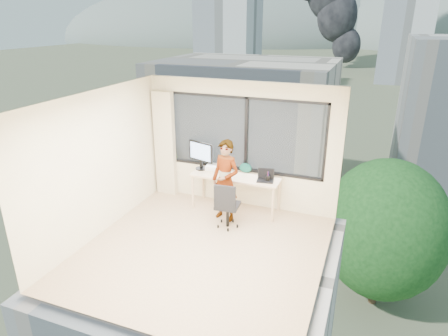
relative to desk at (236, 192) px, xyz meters
The scene contains 24 objects.
floor 1.70m from the desk, 90.00° to the right, with size 4.00×4.00×0.01m, color tan.
ceiling 2.78m from the desk, 90.00° to the right, with size 4.00×4.00×0.01m, color white.
wall_front 3.78m from the desk, 90.00° to the right, with size 4.00×0.01×2.60m, color #F2EABB.
wall_left 2.76m from the desk, 140.31° to the right, with size 0.01×4.00×2.60m, color #F2EABB.
wall_right 2.76m from the desk, 39.69° to the right, with size 0.01×4.00×2.60m, color #F2EABB.
window_wall 1.20m from the desk, 81.63° to the left, with size 3.30×0.16×1.55m, color black, non-canonical shape.
curtain 1.90m from the desk, behind, with size 0.45×0.14×2.30m, color beige.
desk is the anchor object (origin of this frame).
chair 0.75m from the desk, 82.03° to the right, with size 0.48×0.48×0.94m, color black, non-canonical shape.
person 0.63m from the desk, 96.03° to the right, with size 0.59×0.39×1.61m, color #2D2D33.
monitor 1.05m from the desk, behind, with size 0.60×0.13×0.60m, color black, non-canonical shape.
game_console 0.70m from the desk, 161.23° to the left, with size 0.34×0.29×0.08m, color white.
laptop 0.80m from the desk, ahead, with size 0.32×0.34×0.21m, color black, non-canonical shape.
cellphone 0.44m from the desk, 142.84° to the right, with size 0.10×0.05×0.01m, color black.
pen_cup 0.80m from the desk, ahead, with size 0.08×0.08×0.11m, color black.
handbag 0.54m from the desk, 60.89° to the left, with size 0.26×0.13×0.20m, color #0C483C.
exterior_ground 119.21m from the desk, 90.00° to the left, with size 400.00×400.00×0.04m, color #515B3D.
near_bldg_a 30.64m from the desk, 107.62° to the left, with size 16.00×12.00×14.00m, color beige.
far_tower_a 99.69m from the desk, 110.55° to the left, with size 14.00×14.00×28.00m, color silver.
far_tower_b 118.61m from the desk, 86.13° to the left, with size 13.00×13.00×30.00m, color silver.
far_tower_d 160.05m from the desk, 112.02° to the left, with size 16.00×14.00×22.00m, color silver.
hill_a 340.51m from the desk, 110.65° to the left, with size 288.00×216.00×90.00m, color slate.
tree_a 27.88m from the desk, 128.19° to the left, with size 7.00×7.00×8.00m, color #164417, non-canonical shape.
tree_b 19.51m from the desk, 76.24° to the left, with size 7.60×7.60×9.00m, color #164417, non-canonical shape.
Camera 1 is at (2.42, -5.25, 3.75)m, focal length 31.44 mm.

